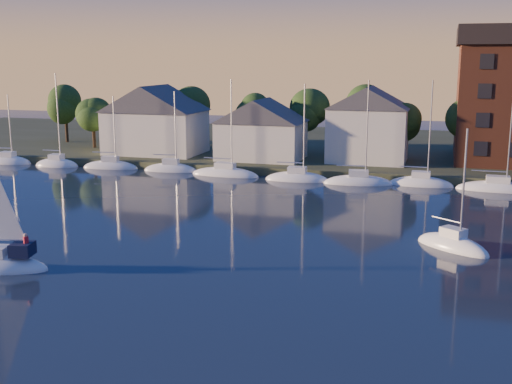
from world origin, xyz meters
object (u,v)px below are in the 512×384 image
at_px(clubhouse_east, 368,123).
at_px(drifting_sailboat_right, 452,247).
at_px(clubhouse_west, 155,119).
at_px(clubhouse_centre, 261,128).

distance_m(clubhouse_east, drifting_sailboat_right, 36.92).
bearing_deg(clubhouse_west, drifting_sailboat_right, -39.73).
height_order(clubhouse_west, clubhouse_east, clubhouse_east).
xyz_separation_m(clubhouse_west, drifting_sailboat_right, (40.72, -33.84, -5.83)).
relative_size(clubhouse_west, clubhouse_east, 1.30).
xyz_separation_m(clubhouse_centre, clubhouse_east, (14.00, 2.00, 0.87)).
bearing_deg(drifting_sailboat_right, clubhouse_west, 177.04).
relative_size(clubhouse_east, drifting_sailboat_right, 1.01).
xyz_separation_m(clubhouse_west, clubhouse_east, (30.00, 1.00, 0.07)).
xyz_separation_m(clubhouse_west, clubhouse_centre, (16.00, -1.00, -0.80)).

